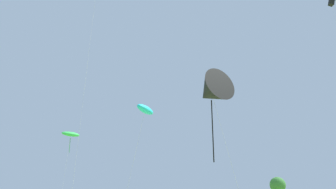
{
  "coord_description": "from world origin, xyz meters",
  "views": [
    {
      "loc": [
        1.26,
        -4.38,
        1.8
      ],
      "look_at": [
        0.0,
        32.0,
        13.14
      ],
      "focal_mm": 35.54,
      "sensor_mm": 36.0,
      "label": 1
    }
  ],
  "objects_px": {
    "kite_green_parafoil": "(71,134)",
    "tree_distant_left": "(278,185)",
    "kite_black_delta": "(211,91)",
    "kite_black_box": "(332,2)",
    "kite_cyan_parafoil": "(145,110)"
  },
  "relations": [
    {
      "from": "kite_cyan_parafoil",
      "to": "tree_distant_left",
      "type": "bearing_deg",
      "value": 64.72
    },
    {
      "from": "kite_black_box",
      "to": "tree_distant_left",
      "type": "height_order",
      "value": "kite_black_box"
    },
    {
      "from": "kite_black_delta",
      "to": "tree_distant_left",
      "type": "distance_m",
      "value": 66.21
    },
    {
      "from": "kite_green_parafoil",
      "to": "tree_distant_left",
      "type": "xyz_separation_m",
      "value": [
        40.18,
        41.22,
        -5.61
      ]
    },
    {
      "from": "kite_black_delta",
      "to": "tree_distant_left",
      "type": "height_order",
      "value": "kite_black_delta"
    },
    {
      "from": "kite_green_parafoil",
      "to": "tree_distant_left",
      "type": "height_order",
      "value": "kite_green_parafoil"
    },
    {
      "from": "kite_black_delta",
      "to": "kite_black_box",
      "type": "relative_size",
      "value": 0.31
    },
    {
      "from": "kite_black_delta",
      "to": "kite_black_box",
      "type": "bearing_deg",
      "value": 48.57
    },
    {
      "from": "kite_black_box",
      "to": "kite_cyan_parafoil",
      "type": "bearing_deg",
      "value": -140.63
    },
    {
      "from": "kite_cyan_parafoil",
      "to": "kite_black_box",
      "type": "xyz_separation_m",
      "value": [
        31.67,
        25.99,
        27.16
      ]
    },
    {
      "from": "kite_black_delta",
      "to": "kite_green_parafoil",
      "type": "bearing_deg",
      "value": 130.74
    },
    {
      "from": "kite_black_box",
      "to": "tree_distant_left",
      "type": "distance_m",
      "value": 45.72
    },
    {
      "from": "kite_cyan_parafoil",
      "to": "tree_distant_left",
      "type": "xyz_separation_m",
      "value": [
        27.73,
        58.69,
        -4.55
      ]
    },
    {
      "from": "kite_black_delta",
      "to": "tree_distant_left",
      "type": "relative_size",
      "value": 1.69
    },
    {
      "from": "kite_cyan_parafoil",
      "to": "kite_black_box",
      "type": "bearing_deg",
      "value": 39.37
    }
  ]
}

